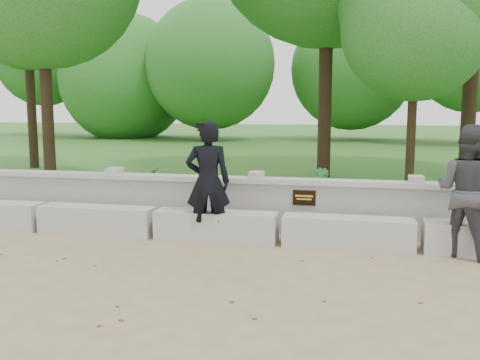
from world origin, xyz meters
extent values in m
plane|color=tan|center=(0.00, 0.00, 0.00)|extent=(80.00, 80.00, 0.00)
cube|color=#29621A|center=(0.00, 14.00, 0.12)|extent=(40.00, 22.00, 0.25)
cube|color=beige|center=(-3.00, 1.90, 0.23)|extent=(1.90, 0.45, 0.45)
cube|color=beige|center=(-1.00, 1.90, 0.23)|extent=(1.90, 0.45, 0.45)
cube|color=beige|center=(1.00, 1.90, 0.23)|extent=(1.90, 0.45, 0.45)
cube|color=#B6B4AC|center=(0.00, 2.60, 0.41)|extent=(12.50, 0.25, 0.82)
cube|color=beige|center=(0.00, 2.60, 0.86)|extent=(12.50, 0.35, 0.08)
cube|color=black|center=(0.30, 2.46, 0.62)|extent=(0.36, 0.02, 0.24)
imported|color=black|center=(-1.09, 1.80, 0.92)|extent=(0.76, 0.59, 1.85)
cube|color=black|center=(-1.09, 1.43, 1.79)|extent=(0.14, 0.05, 0.07)
imported|color=#3D3C41|center=(2.59, 1.80, 0.91)|extent=(1.12, 1.06, 1.82)
cylinder|color=#382619|center=(-8.20, 8.13, 2.18)|extent=(0.26, 0.26, 3.86)
cylinder|color=#382619|center=(-5.85, 5.18, 2.25)|extent=(0.27, 0.27, 4.00)
cylinder|color=#382619|center=(0.27, 7.94, 2.77)|extent=(0.34, 0.34, 5.04)
cylinder|color=#382619|center=(2.21, 5.88, 1.66)|extent=(0.19, 0.19, 2.81)
sphere|color=#1D541A|center=(2.21, 5.88, 3.90)|extent=(3.07, 3.07, 3.07)
cylinder|color=#382619|center=(3.84, 8.66, 2.97)|extent=(0.37, 0.37, 5.43)
imported|color=#256C29|center=(-2.76, 3.30, 0.53)|extent=(0.32, 0.35, 0.56)
imported|color=#256C29|center=(0.46, 3.98, 0.58)|extent=(0.46, 0.47, 0.67)
imported|color=#256C29|center=(-3.10, 4.73, 0.51)|extent=(0.30, 0.33, 0.51)
camera|label=1|loc=(1.08, -5.91, 2.08)|focal=40.00mm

